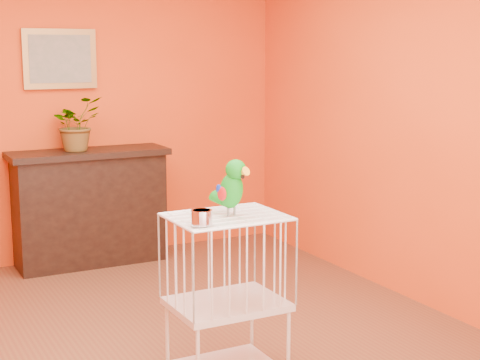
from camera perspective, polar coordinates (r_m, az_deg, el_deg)
ground at (r=4.69m, az=-6.23°, el=-12.88°), size 4.50×4.50×0.00m
room_shell at (r=4.33m, az=-6.63°, el=6.80°), size 4.50×4.50×4.50m
console_cabinet at (r=6.43m, az=-11.56°, el=-2.07°), size 1.33×0.48×0.99m
potted_plant at (r=6.27m, az=-12.51°, el=3.79°), size 0.55×0.57×0.35m
framed_picture at (r=6.45m, az=-13.80°, el=9.11°), size 0.62×0.04×0.50m
birdcage at (r=4.10m, az=-1.03°, el=-8.96°), size 0.61×0.47×0.94m
feed_cup at (r=3.75m, az=-3.00°, el=-2.92°), size 0.11×0.11×0.08m
parrot at (r=3.97m, az=-0.67°, el=-0.51°), size 0.17×0.28×0.31m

